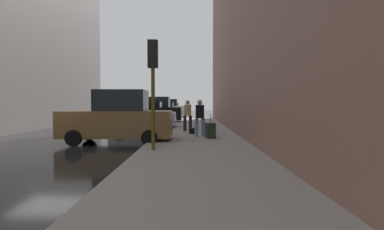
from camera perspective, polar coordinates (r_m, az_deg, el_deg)
ground_plane at (r=13.45m, az=-25.45°, el=-5.19°), size 120.00×120.00×0.00m
sidewalk at (r=12.13m, az=1.16°, el=-5.41°), size 4.00×40.00×0.15m
parked_bronze_suv at (r=13.06m, az=-13.77°, el=-0.71°), size 4.61×2.07×2.25m
parked_silver_sedan at (r=19.80m, az=-8.99°, el=-0.23°), size 4.22×2.09×1.79m
parked_black_suv at (r=25.90m, az=-6.83°, el=0.75°), size 4.64×2.15×2.25m
parked_red_hatchback at (r=32.11m, az=-5.48°, el=0.71°), size 4.21×2.09×1.79m
parked_white_van at (r=39.03m, az=-4.49°, el=1.25°), size 4.64×2.13×2.25m
parked_gray_coupe at (r=45.16m, az=-3.86°, el=1.14°), size 4.20×2.07×1.79m
fire_hydrant at (r=16.96m, az=-4.38°, el=-1.81°), size 0.42×0.22×0.70m
traffic_light at (r=9.98m, az=-7.33°, el=8.38°), size 0.32×0.32×3.60m
pedestrian_in_jeans at (r=13.93m, az=1.63°, el=-0.17°), size 0.52×0.47×1.71m
pedestrian_in_tan_coat at (r=16.76m, az=-0.71°, el=0.23°), size 0.53×0.48×1.71m
rolling_suitcase at (r=13.31m, az=3.66°, el=-2.93°), size 0.45×0.61×1.04m
duffel_bag at (r=15.21m, az=0.20°, el=-3.04°), size 0.32×0.44×0.28m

